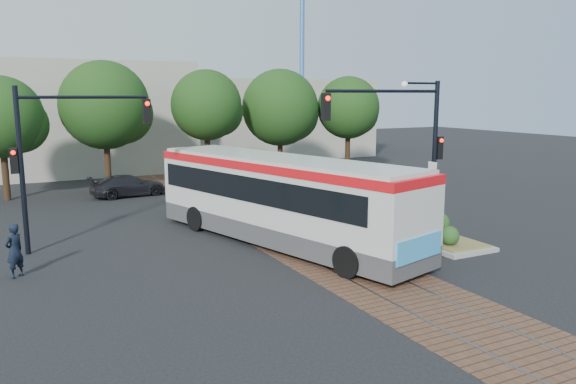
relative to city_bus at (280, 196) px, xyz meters
name	(u,v)px	position (x,y,z in m)	size (l,w,h in m)	color
ground	(311,248)	(0.72, -1.17, -1.87)	(120.00, 120.00, 0.00)	black
trackbed	(266,226)	(0.72, 2.83, -1.87)	(3.60, 40.00, 0.02)	brown
tree_row	(200,108)	(1.93, 15.25, 2.98)	(26.40, 5.60, 7.67)	#382314
warehouses	(132,118)	(0.19, 27.58, 1.94)	(40.00, 13.00, 8.00)	#ADA899
crane	(302,43)	(18.72, 32.83, 9.01)	(8.00, 0.50, 18.00)	#3F72B2
city_bus	(280,196)	(0.00, 0.00, 0.00)	(5.97, 12.77, 3.36)	#414143
traffic_island	(427,231)	(5.54, -2.07, -1.54)	(2.20, 5.20, 1.13)	gray
signal_pole_main	(410,135)	(4.58, -1.98, 2.29)	(5.49, 0.46, 6.00)	black
signal_pole_left	(54,146)	(-7.65, 2.83, 1.99)	(4.99, 0.34, 6.00)	black
officer	(14,251)	(-9.24, 0.10, -1.00)	(0.63, 0.42, 1.74)	black
parked_car	(129,186)	(-3.13, 13.06, -1.26)	(1.71, 4.20, 1.22)	black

